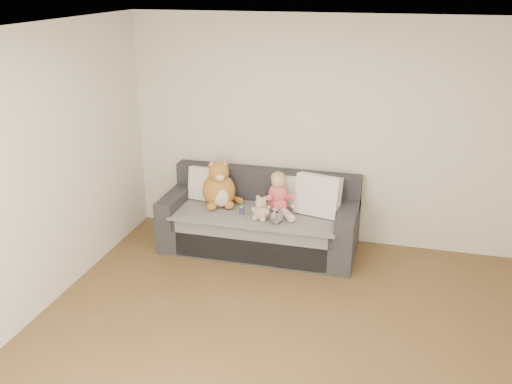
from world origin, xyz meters
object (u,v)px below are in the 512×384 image
Objects in this scene: sofa at (260,222)px; plush_cat at (219,188)px; toddler at (279,196)px; teddy_bear at (261,210)px; sippy_cup at (242,209)px.

sofa is 0.61m from plush_cat.
toddler is 0.29m from teddy_bear.
sofa is 0.41m from teddy_bear.
plush_cat reaches higher than sofa.
plush_cat is (-0.48, -0.01, 0.38)m from sofa.
toddler is 0.81× the size of plush_cat.
sofa is at bearing 50.05° from sippy_cup.
plush_cat is 0.40m from sippy_cup.
teddy_bear is at bearing -144.68° from toddler.
toddler is 0.71m from plush_cat.
sofa is 7.83× the size of teddy_bear.
sofa is at bearing 142.45° from toddler.
plush_cat is at bearing 152.43° from toddler.
toddler reaches higher than sippy_cup.
sofa reaches higher than teddy_bear.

